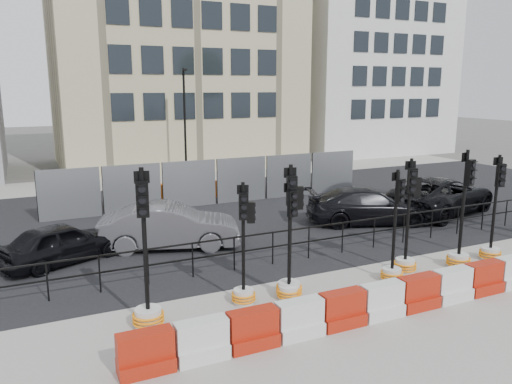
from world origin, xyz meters
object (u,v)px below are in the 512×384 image
traffic_signal_a (147,296)px  car_a (62,243)px  traffic_signal_h (492,239)px  car_c (369,206)px  traffic_signal_d (290,267)px

traffic_signal_a → car_a: 5.20m
traffic_signal_h → car_a: size_ratio=0.82×
car_a → traffic_signal_a: bearing=171.4°
traffic_signal_h → car_c: 4.91m
traffic_signal_h → traffic_signal_d: bearing=-166.6°
traffic_signal_h → car_c: traffic_signal_h is taller
traffic_signal_h → car_c: size_ratio=0.63×
traffic_signal_d → traffic_signal_a: bearing=-163.5°
traffic_signal_h → car_c: bearing=113.5°
traffic_signal_a → car_a: (-1.33, 5.02, -0.11)m
traffic_signal_h → car_a: 12.59m
traffic_signal_d → traffic_signal_h: (6.69, -0.16, -0.13)m
car_c → traffic_signal_a: bearing=136.5°
traffic_signal_a → traffic_signal_h: traffic_signal_a is taller
traffic_signal_d → traffic_signal_h: 6.69m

